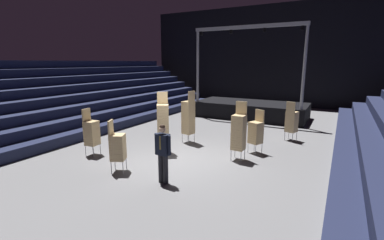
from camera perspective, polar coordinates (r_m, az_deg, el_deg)
ground_plane at (r=10.18m, az=-3.14°, el=-8.53°), size 22.00×30.00×0.10m
arena_end_wall at (r=23.63m, az=16.82°, el=12.66°), size 22.00×0.30×8.00m
bleacher_bank_left at (r=16.00m, az=-26.36°, el=4.59°), size 6.00×24.00×3.60m
stage_riser at (r=18.06m, az=12.11°, el=2.37°), size 6.88×3.16×5.57m
man_with_tie at (r=8.01m, az=-6.12°, el=-6.28°), size 0.57×0.26×1.78m
chair_stack_front_left at (r=13.15m, az=20.04°, el=-0.22°), size 0.55×0.55×1.79m
chair_stack_front_right at (r=9.97m, az=9.71°, el=-2.39°), size 0.45×0.45×2.14m
chair_stack_mid_left at (r=12.00m, az=-0.77°, el=0.63°), size 0.52×0.52×2.31m
chair_stack_mid_right at (r=11.09m, az=-20.20°, el=-2.40°), size 0.49×0.49×1.79m
chair_stack_mid_centre at (r=10.93m, az=13.15°, el=-2.40°), size 0.58×0.58×1.71m
chair_stack_rear_left at (r=10.65m, az=-6.06°, el=-0.66°), size 0.61×0.61×2.39m
chair_stack_rear_right at (r=9.16m, az=-15.26°, el=-5.29°), size 0.59×0.59×1.71m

